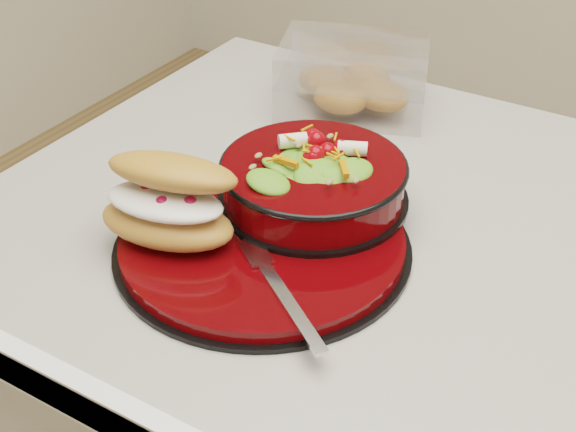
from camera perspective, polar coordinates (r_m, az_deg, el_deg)
The scene contains 5 objects.
dinner_plate at distance 0.86m, azimuth -1.82°, elevation -1.93°, with size 0.32×0.32×0.02m.
salad_bowl at distance 0.89m, azimuth 1.82°, elevation 2.93°, with size 0.22×0.22×0.09m.
croissant at distance 0.84m, azimuth -8.46°, elevation 1.05°, with size 0.16×0.12×0.09m.
fork at distance 0.78m, azimuth -0.63°, elevation -5.17°, with size 0.16×0.12×0.00m.
pastry_box at distance 1.14m, azimuth 4.66°, elevation 9.71°, with size 0.24×0.21×0.09m.
Camera 1 is at (0.13, -0.69, 1.42)m, focal length 50.00 mm.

